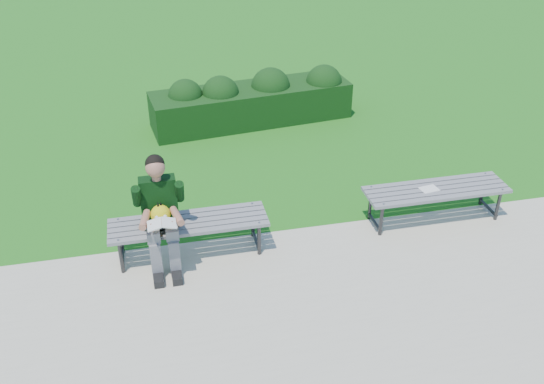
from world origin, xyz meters
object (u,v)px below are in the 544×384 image
at_px(hedge, 253,99).
at_px(seated_boy, 160,211).
at_px(paper_sheet, 429,189).
at_px(bench_left, 189,225).
at_px(bench_right, 436,192).

height_order(hedge, seated_boy, seated_boy).
bearing_deg(paper_sheet, bench_left, -178.79).
relative_size(bench_left, paper_sheet, 7.44).
bearing_deg(bench_right, bench_left, -178.83).
relative_size(hedge, bench_right, 1.90).
xyz_separation_m(bench_left, paper_sheet, (2.98, 0.06, 0.06)).
distance_m(hedge, bench_right, 3.84).
xyz_separation_m(seated_boy, paper_sheet, (3.28, 0.15, -0.24)).
height_order(seated_boy, paper_sheet, seated_boy).
distance_m(hedge, seated_boy, 4.04).
bearing_deg(hedge, seated_boy, -115.62).
distance_m(hedge, bench_left, 3.82).
xyz_separation_m(bench_right, paper_sheet, (-0.10, -0.00, 0.06)).
height_order(bench_right, paper_sheet, bench_right).
distance_m(bench_left, seated_boy, 0.43).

